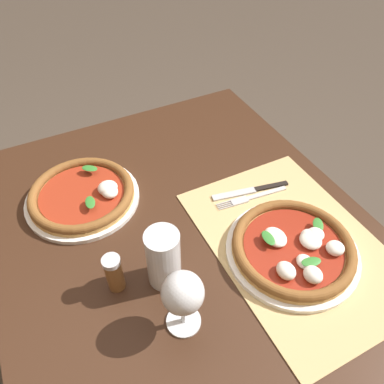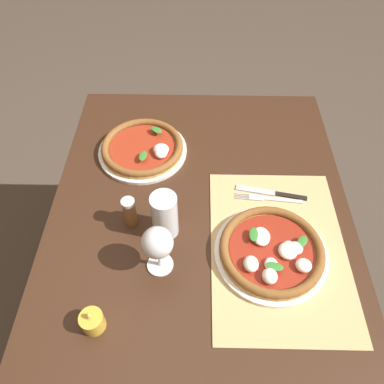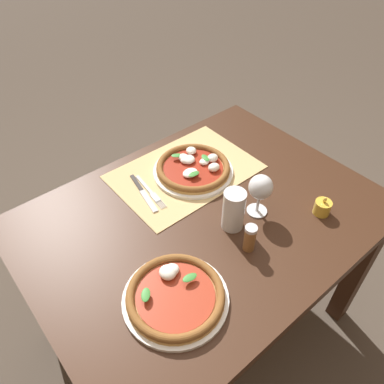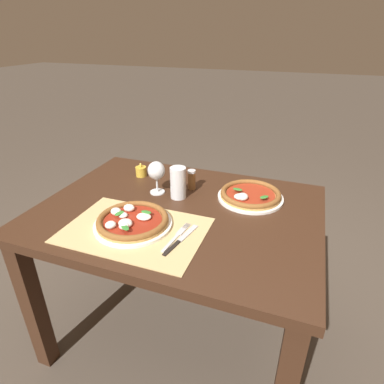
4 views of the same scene
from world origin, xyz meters
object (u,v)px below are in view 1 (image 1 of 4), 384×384
(pepper_shaker, at_px, (114,273))
(pizza_near, at_px, (294,248))
(pizza_far, at_px, (83,195))
(fork, at_px, (252,197))
(knife, at_px, (250,191))
(wine_glass, at_px, (183,295))
(pint_glass, at_px, (164,259))

(pepper_shaker, bearing_deg, pizza_near, -104.89)
(pizza_far, height_order, fork, pizza_far)
(knife, bearing_deg, wine_glass, 127.85)
(wine_glass, distance_m, pepper_shaker, 0.18)
(pizza_near, height_order, pizza_far, pizza_near)
(pint_glass, xyz_separation_m, knife, (0.14, -0.31, -0.06))
(pizza_far, distance_m, fork, 0.44)
(pizza_far, relative_size, fork, 1.47)
(wine_glass, bearing_deg, pepper_shaker, 33.73)
(pizza_far, xyz_separation_m, fork, (-0.20, -0.40, -0.01))
(pizza_near, xyz_separation_m, pint_glass, (0.08, 0.29, 0.05))
(fork, distance_m, pepper_shaker, 0.41)
(wine_glass, height_order, knife, wine_glass)
(knife, xyz_separation_m, pepper_shaker, (-0.11, 0.41, 0.04))
(fork, height_order, pepper_shaker, pepper_shaker)
(pint_glass, bearing_deg, fork, -68.92)
(pizza_near, relative_size, wine_glass, 1.96)
(pizza_near, xyz_separation_m, pizza_far, (0.39, 0.38, -0.00))
(wine_glass, bearing_deg, pizza_near, -83.28)
(pizza_near, relative_size, pizza_far, 1.03)
(pizza_far, distance_m, wine_glass, 0.44)
(pizza_far, height_order, wine_glass, wine_glass)
(knife, bearing_deg, pepper_shaker, 105.07)
(pizza_near, distance_m, knife, 0.22)
(pizza_far, distance_m, pepper_shaker, 0.29)
(pint_glass, height_order, fork, pint_glass)
(pizza_near, relative_size, pint_glass, 2.09)
(pizza_near, distance_m, pizza_far, 0.54)
(pint_glass, relative_size, pepper_shaker, 1.49)
(pizza_far, height_order, pepper_shaker, pepper_shaker)
(wine_glass, xyz_separation_m, pepper_shaker, (0.14, 0.09, -0.06))
(pizza_near, xyz_separation_m, fork, (0.19, -0.01, -0.02))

